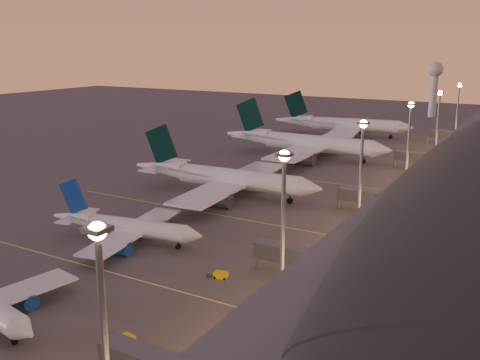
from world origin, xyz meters
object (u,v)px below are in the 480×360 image
airliner_narrow_north (125,227)px  baggage_tug_b (126,338)px  radar_tower (435,80)px  airliner_wide_far (342,125)px  airliner_wide_near (223,178)px  airliner_wide_mid (304,143)px  baggage_tug_c (218,275)px  baggage_tug_d (250,308)px

airliner_narrow_north → baggage_tug_b: 41.45m
airliner_narrow_north → radar_tower: 252.28m
airliner_wide_far → radar_tower: 96.90m
airliner_wide_near → airliner_wide_mid: (-1.07, 60.39, 0.66)m
airliner_wide_mid → airliner_narrow_north: bearing=-88.3°
airliner_wide_mid → baggage_tug_c: bearing=-74.3°
radar_tower → baggage_tug_b: size_ratio=9.40×
airliner_wide_near → baggage_tug_c: (29.35, -48.79, -4.40)m
airliner_wide_mid → airliner_wide_far: airliner_wide_mid is taller
airliner_wide_near → airliner_wide_mid: bearing=87.5°
airliner_narrow_north → airliner_wide_far: (-7.13, 158.46, 1.95)m
airliner_wide_near → baggage_tug_d: airliner_wide_near is taller
airliner_wide_far → baggage_tug_d: airliner_wide_far is taller
radar_tower → baggage_tug_d: (22.78, -264.91, -21.36)m
airliner_wide_far → baggage_tug_c: size_ratio=15.86×
baggage_tug_d → airliner_narrow_north: bearing=88.1°
airliner_wide_near → baggage_tug_d: bearing=-58.0°
airliner_wide_mid → baggage_tug_b: airliner_wide_mid is taller
baggage_tug_c → radar_tower: bearing=78.8°
airliner_wide_near → baggage_tug_b: bearing=-71.8°
airliner_wide_near → baggage_tug_b: (29.37, -73.88, -4.47)m
airliner_wide_mid → radar_tower: 149.69m
airliner_wide_mid → baggage_tug_d: 124.59m
radar_tower → baggage_tug_c: bearing=-87.4°
airliner_wide_near → airliner_narrow_north: bearing=-91.2°
airliner_wide_near → baggage_tug_b: size_ratio=17.27×
airliner_narrow_north → baggage_tug_d: (38.80, -13.81, -2.90)m
baggage_tug_b → baggage_tug_d: 20.32m
airliner_wide_far → baggage_tug_b: bearing=-89.0°
airliner_narrow_north → airliner_wide_far: bearing=82.7°
airliner_wide_far → baggage_tug_b: airliner_wide_far is taller
airliner_narrow_north → radar_tower: size_ratio=1.14×
airliner_wide_mid → airliner_wide_far: (-4.29, 54.96, -0.22)m
radar_tower → airliner_wide_mid: bearing=-97.3°
airliner_wide_far → baggage_tug_b: (34.73, -189.24, -4.91)m
airliner_narrow_north → baggage_tug_b: bearing=-58.0°
airliner_narrow_north → baggage_tug_c: bearing=-21.5°
airliner_wide_far → baggage_tug_c: 167.85m
baggage_tug_b → baggage_tug_d: bearing=65.5°
baggage_tug_b → airliner_wide_far: bearing=109.4°
airliner_wide_near → radar_tower: 209.43m
airliner_wide_near → baggage_tug_c: airliner_wide_near is taller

